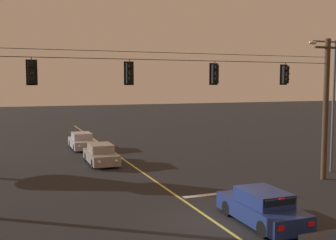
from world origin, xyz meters
The scene contains 12 objects.
ground_plane centered at (0.00, 0.00, 0.00)m, with size 180.00×180.00×0.00m, color black.
lane_centre_stripe centered at (0.00, 10.48, 0.00)m, with size 0.14×60.00×0.01m, color #D1C64C.
stop_bar_paint centered at (1.90, 3.88, 0.00)m, with size 3.40×0.36×0.01m, color silver.
signal_span_assembly centered at (0.00, 4.48, 4.23)m, with size 20.55×0.32×8.15m.
traffic_light_leftmost centered at (-6.70, 4.46, 6.09)m, with size 0.48×0.41×1.22m.
traffic_light_left_inner centered at (-2.32, 4.46, 6.09)m, with size 0.48×0.41×1.22m.
traffic_light_centre centered at (2.18, 4.46, 6.09)m, with size 0.48×0.41×1.22m.
traffic_light_right_inner centered at (6.50, 4.46, 6.09)m, with size 0.48×0.41×1.22m.
car_waiting_near_lane centered at (1.67, -0.70, 0.65)m, with size 1.80×4.33×1.39m.
car_oncoming_lead centered at (-1.88, 13.69, 0.65)m, with size 1.80×4.42×1.39m.
car_oncoming_trailing centered at (-2.10, 20.69, 0.65)m, with size 1.80×4.42×1.39m.
street_lamp_corner centered at (11.03, 5.98, 4.96)m, with size 2.11×0.30×8.29m.
Camera 1 is at (-7.51, -14.22, 5.62)m, focal length 43.58 mm.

